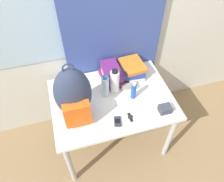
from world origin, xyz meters
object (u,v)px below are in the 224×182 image
water_bottle (105,86)px  sunscreen_bottle (134,91)px  book_stack_left (112,74)px  sunglasses_case (129,86)px  camera_pouch (165,109)px  sports_bottle (115,81)px  backpack (73,95)px  cell_phone (118,121)px  book_stack_center (132,69)px  wristwatch (130,117)px

water_bottle → sunscreen_bottle: (0.23, -0.09, -0.03)m
book_stack_left → sunglasses_case: size_ratio=1.89×
camera_pouch → sports_bottle: bearing=134.5°
sports_bottle → water_bottle: bearing=-161.6°
backpack → sports_bottle: backpack is taller
sports_bottle → camera_pouch: sports_bottle is taller
cell_phone → sunglasses_case: sunglasses_case is taller
book_stack_left → book_stack_center: 0.21m
sunglasses_case → sunscreen_bottle: bearing=-92.9°
backpack → sunscreen_bottle: bearing=4.3°
sunscreen_bottle → wristwatch: sunscreen_bottle is taller
cell_phone → sunscreen_bottle: bearing=45.7°
sunscreen_bottle → camera_pouch: 0.31m
book_stack_left → camera_pouch: (0.33, -0.49, -0.04)m
cell_phone → camera_pouch: (0.42, -0.00, 0.02)m
book_stack_center → cell_phone: 0.59m
sports_bottle → sunscreen_bottle: (0.14, -0.13, -0.03)m
book_stack_center → sunglasses_case: size_ratio=1.77×
book_stack_left → sports_bottle: 0.15m
backpack → book_stack_left: 0.53m
book_stack_left → cell_phone: 0.50m
sunglasses_case → camera_pouch: size_ratio=1.51×
sunscreen_bottle → sports_bottle: bearing=137.1°
water_bottle → wristwatch: size_ratio=2.63×
book_stack_center → wristwatch: (-0.18, -0.49, -0.07)m
backpack → sunglasses_case: (0.52, 0.16, -0.22)m
backpack → wristwatch: bearing=-21.3°
book_stack_left → sports_bottle: sports_bottle is taller
sunglasses_case → wristwatch: 0.34m
backpack → cell_phone: size_ratio=5.18×
sports_bottle → sunscreen_bottle: bearing=-42.9°
backpack → sports_bottle: bearing=23.3°
water_bottle → backpack: bearing=-155.1°
book_stack_center → book_stack_left: bearing=-175.9°
water_bottle → cell_phone: water_bottle is taller
camera_pouch → wristwatch: 0.31m
sunscreen_bottle → camera_pouch: size_ratio=1.77×
water_bottle → camera_pouch: 0.55m
camera_pouch → sunscreen_bottle: bearing=132.9°
book_stack_center → water_bottle: bearing=-148.9°
book_stack_center → sunglasses_case: bearing=-115.7°
book_stack_center → cell_phone: book_stack_center is taller
camera_pouch → water_bottle: bearing=144.2°
book_stack_left → cell_phone: bearing=-100.4°
sunglasses_case → cell_phone: bearing=-122.9°
book_stack_left → sports_bottle: size_ratio=1.17×
water_bottle → sports_bottle: 0.10m
sunscreen_bottle → cell_phone: 0.31m
sports_bottle → wristwatch: size_ratio=2.77×
book_stack_center → water_bottle: size_ratio=1.15×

